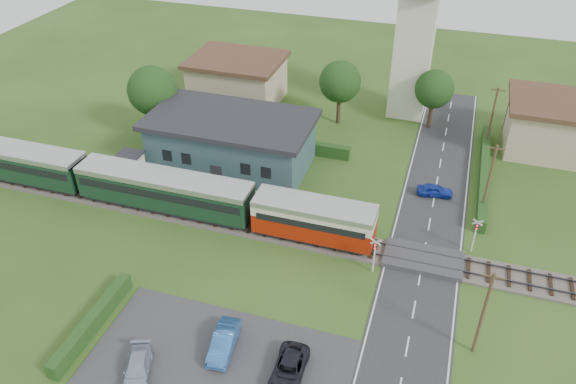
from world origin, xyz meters
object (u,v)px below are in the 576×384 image
(car_park_blue, at_px, (224,342))
(station_building, at_px, (232,141))
(church_tower, at_px, (417,27))
(crossing_signal_far, at_px, (476,231))
(train, at_px, (133,184))
(pedestrian_near, at_px, (275,194))
(house_west, at_px, (237,79))
(car_on_road, at_px, (435,190))
(car_park_silver, at_px, (138,369))
(car_park_dark, at_px, (289,369))
(equipment_hut, at_px, (131,166))
(house_east, at_px, (549,125))
(crossing_signal_near, at_px, (375,251))
(pedestrian_far, at_px, (132,173))

(car_park_blue, bearing_deg, station_building, 104.15)
(church_tower, relative_size, crossing_signal_far, 5.37)
(train, distance_m, pedestrian_near, 12.72)
(church_tower, xyz_separation_m, pedestrian_near, (-8.64, -22.50, -8.87))
(house_west, xyz_separation_m, car_on_road, (24.95, -13.42, -2.19))
(train, bearing_deg, car_park_silver, -59.28)
(church_tower, relative_size, car_park_dark, 4.17)
(equipment_hut, xyz_separation_m, crossing_signal_far, (31.60, -0.81, 0.39))
(house_east, height_order, car_park_silver, house_east)
(house_east, height_order, car_park_blue, house_east)
(equipment_hut, xyz_separation_m, car_park_dark, (21.12, -16.85, -1.08))
(crossing_signal_near, distance_m, pedestrian_far, 24.50)
(train, xyz_separation_m, house_west, (0.83, 23.00, 0.61))
(church_tower, distance_m, pedestrian_near, 25.68)
(equipment_hut, relative_size, crossing_signal_near, 0.78)
(car_on_road, height_order, car_park_silver, car_park_silver)
(car_park_blue, distance_m, pedestrian_far, 22.21)
(house_west, bearing_deg, church_tower, 8.53)
(crossing_signal_near, relative_size, pedestrian_far, 1.68)
(church_tower, bearing_deg, car_park_blue, -99.69)
(train, relative_size, car_park_silver, 11.00)
(station_building, height_order, pedestrian_near, station_building)
(equipment_hut, distance_m, car_park_blue, 22.97)
(house_east, height_order, car_park_dark, house_east)
(train, relative_size, pedestrian_far, 22.14)
(crossing_signal_near, height_order, pedestrian_near, crossing_signal_near)
(house_west, xyz_separation_m, crossing_signal_far, (28.60, -20.61, -0.65))
(station_building, relative_size, pedestrian_far, 8.20)
(crossing_signal_far, bearing_deg, equipment_hut, 178.54)
(equipment_hut, relative_size, church_tower, 0.14)
(pedestrian_far, bearing_deg, car_park_silver, -166.34)
(house_east, distance_m, car_park_blue, 41.12)
(church_tower, xyz_separation_m, house_west, (-20.00, -3.00, -7.43))
(car_park_blue, bearing_deg, car_park_dark, -15.67)
(pedestrian_near, bearing_deg, car_on_road, -178.39)
(car_on_road, xyz_separation_m, pedestrian_near, (-13.59, -6.07, 0.75))
(crossing_signal_near, bearing_deg, train, 173.82)
(car_park_dark, bearing_deg, car_on_road, 70.93)
(station_building, relative_size, crossing_signal_far, 4.88)
(car_park_silver, relative_size, pedestrian_near, 2.17)
(crossing_signal_near, relative_size, car_park_dark, 0.78)
(equipment_hut, distance_m, crossing_signal_near, 25.04)
(car_on_road, bearing_deg, crossing_signal_far, -162.03)
(church_tower, relative_size, pedestrian_far, 9.02)
(crossing_signal_far, relative_size, car_park_blue, 0.82)
(house_west, distance_m, car_park_dark, 40.94)
(car_park_silver, height_order, pedestrian_far, pedestrian_far)
(church_tower, bearing_deg, car_park_silver, -104.55)
(train, bearing_deg, car_park_dark, -35.76)
(crossing_signal_far, height_order, car_park_silver, crossing_signal_far)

